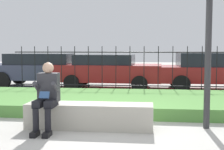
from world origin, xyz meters
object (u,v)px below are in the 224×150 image
(stone_bench, at_px, (89,117))
(person_seated_reader, at_px, (47,94))
(car_parked_center, at_px, (108,70))
(car_parked_right, at_px, (211,70))
(car_parked_left, at_px, (44,69))

(stone_bench, relative_size, person_seated_reader, 1.90)
(car_parked_center, relative_size, car_parked_right, 1.02)
(person_seated_reader, height_order, car_parked_right, car_parked_right)
(person_seated_reader, distance_m, car_parked_center, 6.47)
(person_seated_reader, relative_size, car_parked_center, 0.31)
(person_seated_reader, relative_size, car_parked_right, 0.32)
(car_parked_right, bearing_deg, person_seated_reader, -124.75)
(stone_bench, xyz_separation_m, car_parked_right, (3.47, 6.09, 0.52))
(person_seated_reader, relative_size, car_parked_left, 0.28)
(person_seated_reader, height_order, car_parked_center, car_parked_center)
(car_parked_left, xyz_separation_m, car_parked_right, (6.50, -0.19, 0.00))
(stone_bench, relative_size, car_parked_right, 0.61)
(stone_bench, xyz_separation_m, car_parked_center, (-0.40, 6.15, 0.49))
(stone_bench, bearing_deg, person_seated_reader, -157.35)
(person_seated_reader, height_order, car_parked_left, car_parked_left)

